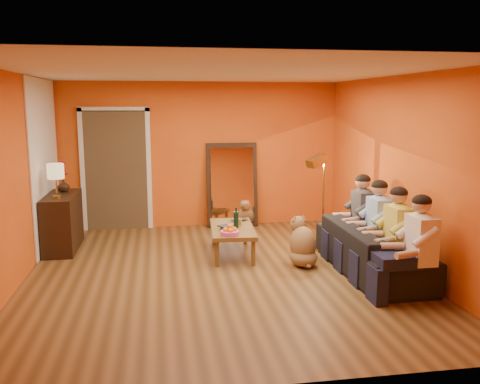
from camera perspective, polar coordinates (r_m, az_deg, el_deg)
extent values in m
cube|color=brown|center=(6.79, -2.27, -9.14)|extent=(5.00, 5.50, 0.00)
cube|color=white|center=(6.43, -2.43, 13.31)|extent=(5.00, 5.50, 0.00)
cube|color=orange|center=(9.20, -4.41, 4.17)|extent=(5.00, 0.00, 2.60)
cube|color=orange|center=(6.67, -24.19, 1.13)|extent=(0.00, 5.50, 2.60)
cube|color=orange|center=(7.22, 17.77, 2.14)|extent=(0.00, 5.50, 2.60)
cube|color=white|center=(8.36, -21.06, 2.95)|extent=(0.02, 1.90, 2.58)
cube|color=#3F2D19|center=(9.31, -13.68, 2.43)|extent=(1.06, 0.30, 2.10)
cube|color=white|center=(9.25, -17.25, 2.22)|extent=(0.08, 0.06, 2.20)
cube|color=white|center=(9.16, -10.18, 2.44)|extent=(0.08, 0.06, 2.20)
cube|color=white|center=(9.12, -14.01, 9.01)|extent=(1.22, 0.06, 0.08)
cube|color=black|center=(9.22, -0.89, 0.82)|extent=(0.92, 0.27, 1.51)
cube|color=white|center=(9.18, -0.86, 0.78)|extent=(0.78, 0.21, 1.35)
cube|color=black|center=(8.26, -19.29, -3.19)|extent=(0.44, 1.18, 0.85)
imported|color=black|center=(6.98, 14.59, -6.21)|extent=(2.17, 0.85, 0.63)
cylinder|color=black|center=(7.42, -0.44, -2.88)|extent=(0.07, 0.07, 0.31)
imported|color=#B27F3F|center=(7.62, -0.11, -3.38)|extent=(0.12, 0.12, 0.09)
imported|color=black|center=(7.86, 0.05, -3.23)|extent=(0.34, 0.28, 0.02)
imported|color=black|center=(7.28, -2.05, -4.31)|extent=(0.19, 0.24, 0.02)
imported|color=#AA1D13|center=(7.28, -1.99, -4.14)|extent=(0.21, 0.26, 0.02)
imported|color=black|center=(7.26, -2.04, -4.03)|extent=(0.28, 0.30, 0.02)
imported|color=black|center=(8.41, -19.21, 0.66)|extent=(0.19, 0.19, 0.19)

